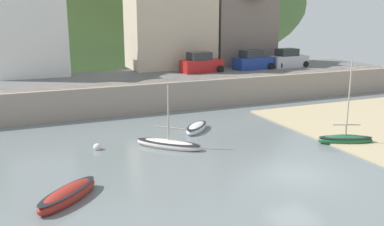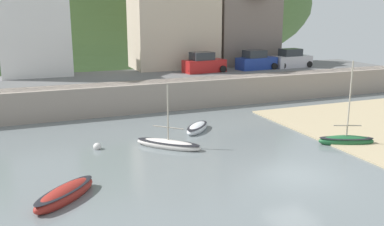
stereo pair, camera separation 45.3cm
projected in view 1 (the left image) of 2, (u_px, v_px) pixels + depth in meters
quay_seawall at (175, 91)px, 37.22m from camera, size 48.00×9.40×2.40m
hillside_backdrop at (87, 3)px, 68.79m from camera, size 80.00×44.00×26.90m
waterfront_building_left at (29, 16)px, 38.43m from camera, size 6.32×5.78×10.51m
waterfront_building_centre at (170, 12)px, 43.48m from camera, size 8.84×5.50×11.20m
waterfront_building_right at (240, 19)px, 46.75m from camera, size 7.33×4.96×9.63m
fishing_boat_green at (197, 128)px, 29.76m from camera, size 2.81×2.93×0.69m
sailboat_far_left at (68, 195)px, 18.78m from camera, size 3.42×3.41×0.86m
sailboat_white_hull at (345, 139)px, 26.93m from camera, size 3.57×2.25×5.43m
sailboat_tall_mast at (169, 144)px, 26.12m from camera, size 3.82×3.79×4.03m
parked_car_near_slipway at (201, 64)px, 41.13m from camera, size 4.27×2.16×1.95m
parked_car_by_wall at (253, 61)px, 43.32m from camera, size 4.26×2.12×1.95m
parked_car_end_of_row at (288, 59)px, 44.95m from camera, size 4.16×1.86×1.95m
mooring_buoy at (97, 147)px, 25.75m from camera, size 0.49×0.49×0.49m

